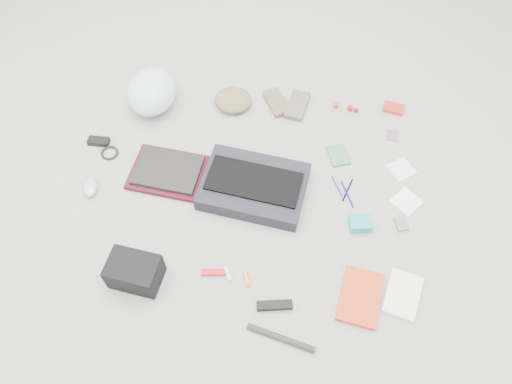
{
  "coord_description": "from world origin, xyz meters",
  "views": [
    {
      "loc": [
        0.05,
        -1.18,
        1.91
      ],
      "look_at": [
        0.0,
        0.0,
        0.05
      ],
      "focal_mm": 35.0,
      "sensor_mm": 36.0,
      "label": 1
    }
  ],
  "objects_px": {
    "laptop": "(168,170)",
    "accordion_wallet": "(360,224)",
    "camera_bag": "(135,272)",
    "bike_helmet": "(152,91)",
    "book_red": "(360,297)",
    "messenger_bag": "(254,187)"
  },
  "relations": [
    {
      "from": "bike_helmet",
      "to": "book_red",
      "type": "bearing_deg",
      "value": -41.98
    },
    {
      "from": "camera_bag",
      "to": "accordion_wallet",
      "type": "relative_size",
      "value": 2.24
    },
    {
      "from": "laptop",
      "to": "book_red",
      "type": "xyz_separation_m",
      "value": [
        0.84,
        -0.57,
        -0.02
      ]
    },
    {
      "from": "laptop",
      "to": "bike_helmet",
      "type": "distance_m",
      "value": 0.46
    },
    {
      "from": "camera_bag",
      "to": "book_red",
      "type": "xyz_separation_m",
      "value": [
        0.9,
        -0.05,
        -0.05
      ]
    },
    {
      "from": "laptop",
      "to": "bike_helmet",
      "type": "height_order",
      "value": "bike_helmet"
    },
    {
      "from": "messenger_bag",
      "to": "book_red",
      "type": "height_order",
      "value": "messenger_bag"
    },
    {
      "from": "laptop",
      "to": "accordion_wallet",
      "type": "distance_m",
      "value": 0.9
    },
    {
      "from": "messenger_bag",
      "to": "accordion_wallet",
      "type": "distance_m",
      "value": 0.49
    },
    {
      "from": "laptop",
      "to": "accordion_wallet",
      "type": "relative_size",
      "value": 3.28
    },
    {
      "from": "bike_helmet",
      "to": "camera_bag",
      "type": "bearing_deg",
      "value": -81.8
    },
    {
      "from": "messenger_bag",
      "to": "book_red",
      "type": "xyz_separation_m",
      "value": [
        0.44,
        -0.49,
        -0.03
      ]
    },
    {
      "from": "laptop",
      "to": "bike_helmet",
      "type": "xyz_separation_m",
      "value": [
        -0.13,
        0.43,
        0.06
      ]
    },
    {
      "from": "bike_helmet",
      "to": "accordion_wallet",
      "type": "distance_m",
      "value": 1.2
    },
    {
      "from": "laptop",
      "to": "book_red",
      "type": "relative_size",
      "value": 1.26
    },
    {
      "from": "accordion_wallet",
      "to": "book_red",
      "type": "bearing_deg",
      "value": -99.18
    },
    {
      "from": "book_red",
      "to": "messenger_bag",
      "type": "bearing_deg",
      "value": 146.28
    },
    {
      "from": "laptop",
      "to": "book_red",
      "type": "distance_m",
      "value": 1.02
    },
    {
      "from": "laptop",
      "to": "bike_helmet",
      "type": "bearing_deg",
      "value": 117.11
    },
    {
      "from": "bike_helmet",
      "to": "book_red",
      "type": "relative_size",
      "value": 1.28
    },
    {
      "from": "messenger_bag",
      "to": "laptop",
      "type": "distance_m",
      "value": 0.41
    },
    {
      "from": "book_red",
      "to": "accordion_wallet",
      "type": "distance_m",
      "value": 0.33
    }
  ]
}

